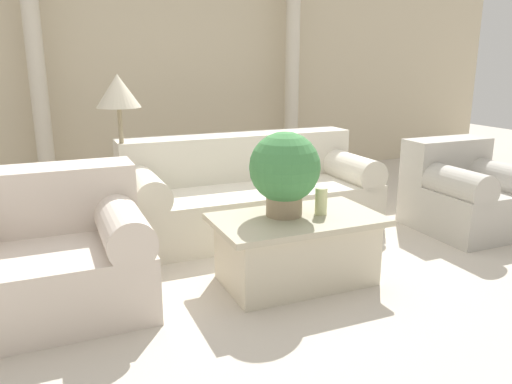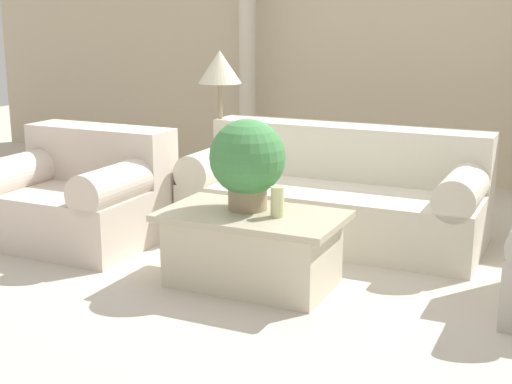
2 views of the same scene
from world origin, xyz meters
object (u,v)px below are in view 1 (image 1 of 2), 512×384
Objects in this scene: sofa_long at (248,192)px; loveseat at (45,251)px; floor_lamp at (119,101)px; coffee_table at (296,248)px; potted_plant at (285,170)px; armchair at (463,191)px.

sofa_long is 1.86× the size of loveseat.
sofa_long is 1.90m from loveseat.
coffee_table is at bearing -55.22° from floor_lamp.
loveseat is 1.43m from floor_lamp.
sofa_long reaches higher than coffee_table.
loveseat is 1.59m from coffee_table.
loveseat is 2.09× the size of potted_plant.
armchair is (1.73, -0.78, 0.01)m from sofa_long.
floor_lamp is 1.55× the size of armchair.
sofa_long is 1.96× the size of coffee_table.
loveseat is 3.42m from armchair.
armchair is (1.93, 0.34, -0.43)m from potted_plant.
loveseat is at bearing 170.35° from potted_plant.
floor_lamp reaches higher than armchair.
sofa_long is 1.22m from potted_plant.
potted_plant is (-0.06, 0.07, 0.53)m from coffee_table.
coffee_table is at bearing -11.62° from loveseat.
potted_plant reaches higher than sofa_long.
potted_plant reaches higher than loveseat.
sofa_long is at bearing -7.08° from floor_lamp.
loveseat is at bearing -178.52° from armchair.
loveseat is 0.86× the size of floor_lamp.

